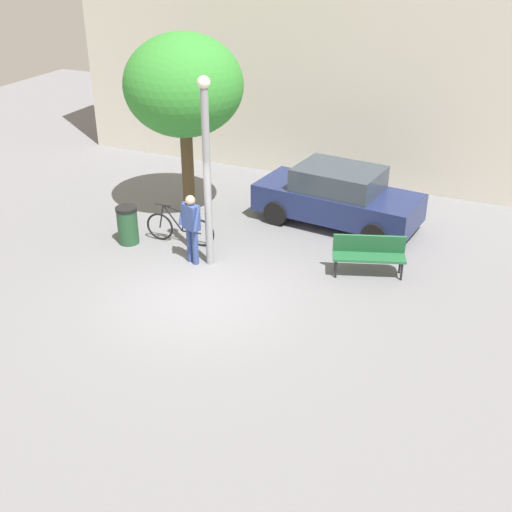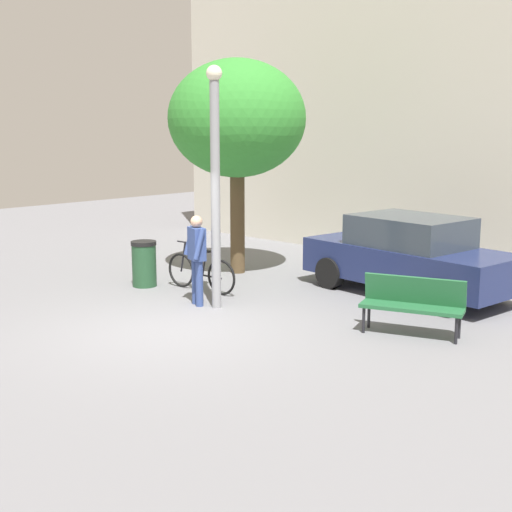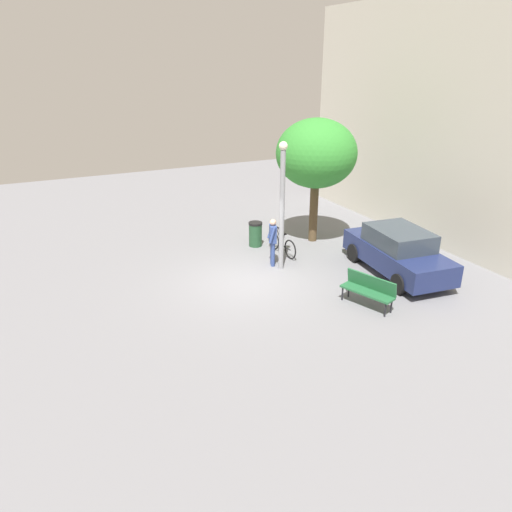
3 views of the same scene
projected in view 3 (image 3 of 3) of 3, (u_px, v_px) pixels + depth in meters
The scene contains 9 objects.
ground_plane at pixel (248, 281), 15.52m from camera, with size 36.00×36.00×0.00m, color slate.
building_facade at pixel (468, 125), 17.37m from camera, with size 16.45×2.00×8.93m, color beige.
lamppost at pixel (282, 202), 15.62m from camera, with size 0.28×0.28×4.30m.
person_by_lamppost at pixel (273, 239), 16.41m from camera, with size 0.63×0.43×1.67m.
park_bench at pixel (369, 288), 13.81m from camera, with size 1.67×0.98×0.92m.
plaza_tree at pixel (316, 154), 17.80m from camera, with size 3.01×3.01×4.71m.
bicycle_black at pixel (282, 244), 17.61m from camera, with size 1.81×0.20×0.97m.
parked_car_navy at pixel (397, 251), 15.86m from camera, with size 4.36×2.18×1.55m.
trash_bin at pixel (255, 234), 18.34m from camera, with size 0.52×0.52×0.94m.
Camera 3 is at (12.79, -5.84, 6.62)m, focal length 33.72 mm.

